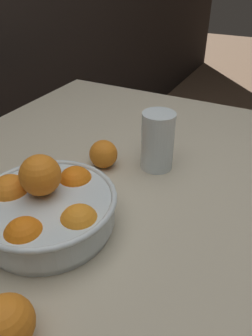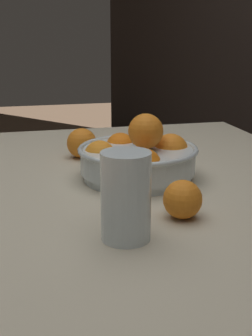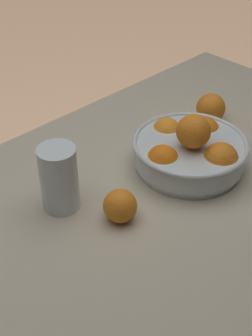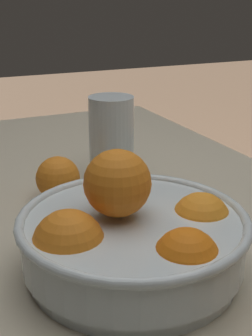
# 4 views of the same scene
# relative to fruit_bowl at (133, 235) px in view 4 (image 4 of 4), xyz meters

# --- Properties ---
(dining_table) EXTENTS (1.42, 0.91, 0.75)m
(dining_table) POSITION_rel_fruit_bowl_xyz_m (0.11, 0.04, -0.12)
(dining_table) COLOR #B7AD93
(dining_table) RESTS_ON ground_plane
(fruit_bowl) EXTENTS (0.28, 0.28, 0.16)m
(fruit_bowl) POSITION_rel_fruit_bowl_xyz_m (0.00, 0.00, 0.00)
(fruit_bowl) COLOR silver
(fruit_bowl) RESTS_ON dining_table
(juice_glass) EXTENTS (0.08, 0.08, 0.15)m
(juice_glass) POSITION_rel_fruit_bowl_xyz_m (0.31, -0.11, 0.02)
(juice_glass) COLOR #F4A314
(juice_glass) RESTS_ON dining_table
(orange_loose_front) EXTENTS (0.07, 0.07, 0.07)m
(orange_loose_front) POSITION_rel_fruit_bowl_xyz_m (0.25, 0.02, -0.01)
(orange_loose_front) COLOR orange
(orange_loose_front) RESTS_ON dining_table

